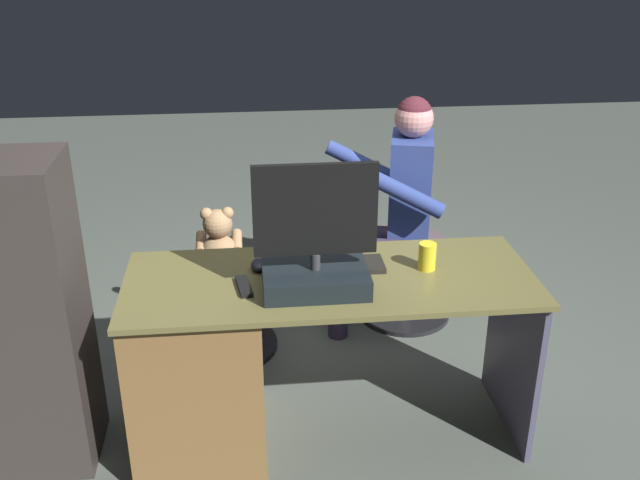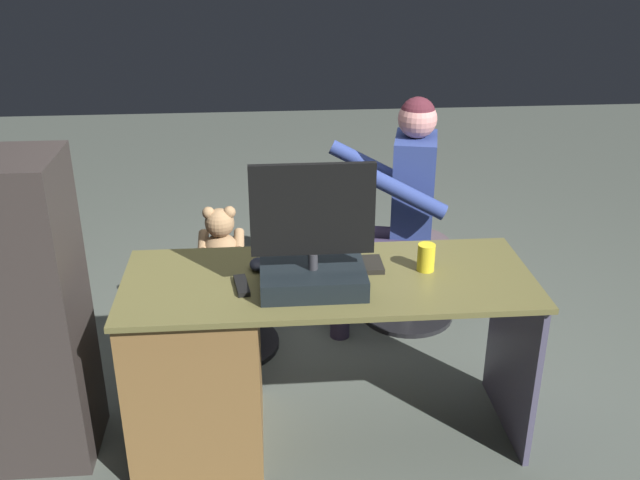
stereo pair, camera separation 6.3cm
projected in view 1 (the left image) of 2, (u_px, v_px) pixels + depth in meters
ground_plane at (319, 376)px, 3.36m from camera, size 10.00×10.00×0.00m
desk at (224, 360)px, 2.80m from camera, size 1.55×0.61×0.72m
monitor at (315, 256)px, 2.57m from camera, size 0.44×0.26×0.48m
keyboard at (330, 266)px, 2.76m from camera, size 0.42×0.14×0.02m
computer_mouse at (259, 265)px, 2.75m from camera, size 0.06×0.10×0.04m
cup at (427, 256)px, 2.74m from camera, size 0.07×0.07×0.11m
tv_remote at (244, 286)px, 2.61m from camera, size 0.07×0.15×0.02m
office_chair_teddy at (223, 302)px, 3.48m from camera, size 0.52×0.52×0.44m
teddy_bear at (219, 241)px, 3.35m from camera, size 0.22×0.22×0.31m
visitor_chair at (406, 271)px, 3.77m from camera, size 0.49×0.49×0.44m
person at (393, 197)px, 3.57m from camera, size 0.61×0.56×1.18m
equipment_rack at (20, 319)px, 2.63m from camera, size 0.44×0.36×1.23m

